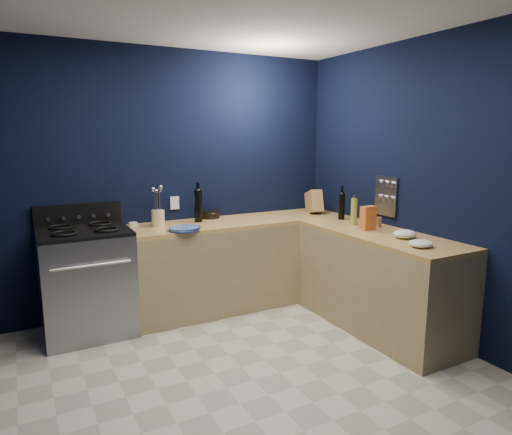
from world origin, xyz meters
TOP-DOWN VIEW (x-y plane):
  - floor at (0.00, 0.00)m, footprint 3.50×3.50m
  - wall_back at (0.00, 1.76)m, footprint 3.50×0.02m
  - wall_right at (1.76, 0.00)m, footprint 0.02×3.50m
  - wall_front at (0.00, -1.76)m, footprint 3.50×0.02m
  - cab_back at (0.60, 1.44)m, footprint 2.30×0.63m
  - top_back at (0.60, 1.44)m, footprint 2.30×0.63m
  - cab_right at (1.44, 0.29)m, footprint 0.63×1.67m
  - top_right at (1.44, 0.29)m, footprint 0.63×1.67m
  - gas_range at (-0.93, 1.42)m, footprint 0.76×0.66m
  - oven_door at (-0.93, 1.10)m, footprint 0.59×0.02m
  - cooktop at (-0.93, 1.42)m, footprint 0.76×0.66m
  - backguard at (-0.93, 1.72)m, footprint 0.76×0.06m
  - spice_panel at (1.74, 0.55)m, footprint 0.02×0.28m
  - wall_outlet at (0.00, 1.74)m, footprint 0.09×0.02m
  - plate_stack at (-0.09, 1.20)m, footprint 0.29×0.29m
  - ramekin at (-0.45, 1.65)m, footprint 0.10×0.10m
  - utensil_crock at (-0.24, 1.52)m, footprint 0.15×0.15m
  - wine_bottle_back at (0.18, 1.53)m, footprint 0.08×0.08m
  - lemon_basket at (0.37, 1.69)m, footprint 0.27×0.27m
  - knife_block at (1.51, 1.43)m, footprint 0.20×0.31m
  - wine_bottle_right at (1.54, 0.97)m, footprint 0.09×0.09m
  - oil_bottle at (1.46, 0.68)m, footprint 0.07×0.07m
  - spice_jar_near at (1.54, 0.60)m, footprint 0.06×0.06m
  - spice_jar_far at (1.60, 0.49)m, footprint 0.07×0.07m
  - crouton_bag at (1.42, 0.44)m, footprint 0.16×0.09m
  - towel_front at (1.47, 0.03)m, footprint 0.23×0.21m
  - towel_end at (1.34, -0.26)m, footprint 0.20×0.18m

SIDE VIEW (x-z plane):
  - floor at x=0.00m, z-range -0.02..0.00m
  - cab_back at x=0.60m, z-range 0.00..0.86m
  - cab_right at x=1.44m, z-range 0.00..0.86m
  - oven_door at x=-0.93m, z-range 0.24..0.66m
  - gas_range at x=-0.93m, z-range 0.00..0.92m
  - top_back at x=0.60m, z-range 0.86..0.90m
  - top_right at x=1.44m, z-range 0.86..0.90m
  - ramekin at x=-0.45m, z-range 0.90..0.93m
  - plate_stack at x=-0.09m, z-range 0.90..0.93m
  - towel_end at x=1.34m, z-range 0.90..0.96m
  - cooktop at x=-0.93m, z-range 0.92..0.95m
  - towel_front at x=1.47m, z-range 0.90..0.97m
  - lemon_basket at x=0.37m, z-range 0.90..0.98m
  - spice_jar_far at x=1.60m, z-range 0.90..1.00m
  - spice_jar_near at x=1.54m, z-range 0.90..1.01m
  - utensil_crock at x=-0.24m, z-range 0.90..1.05m
  - crouton_bag at x=1.42m, z-range 0.90..1.12m
  - knife_block at x=1.51m, z-range 0.87..1.17m
  - oil_bottle at x=1.46m, z-range 0.90..1.16m
  - wine_bottle_right at x=1.54m, z-range 0.90..1.17m
  - backguard at x=-0.93m, z-range 0.94..1.14m
  - wine_bottle_back at x=0.18m, z-range 0.90..1.22m
  - wall_outlet at x=0.00m, z-range 1.02..1.15m
  - spice_panel at x=1.74m, z-range 0.99..1.37m
  - wall_back at x=0.00m, z-range 0.00..2.60m
  - wall_right at x=1.76m, z-range 0.00..2.60m
  - wall_front at x=0.00m, z-range 0.00..2.60m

